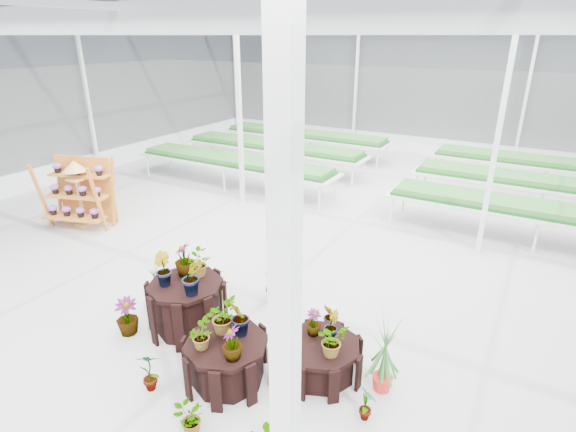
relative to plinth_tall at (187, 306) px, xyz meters
The scene contains 10 objects.
ground_plane 1.20m from the plinth_tall, 66.59° to the left, with size 24.00×24.00×0.00m, color gray.
greenhouse_shell 2.17m from the plinth_tall, 66.59° to the left, with size 18.00×24.00×4.50m, color white, non-canonical shape.
steel_frame 2.17m from the plinth_tall, 66.59° to the left, with size 18.00×24.00×4.50m, color silver, non-canonical shape.
nursery_benches 8.25m from the plinth_tall, 86.87° to the left, with size 16.00×7.00×0.84m, color silver, non-canonical shape.
plinth_tall is the anchor object (origin of this frame).
plinth_mid 1.35m from the plinth_tall, 26.57° to the right, with size 1.12×1.12×0.59m, color black.
plinth_low 2.21m from the plinth_tall, ahead, with size 1.08×1.08×0.49m, color black.
shelf_rack 5.22m from the plinth_tall, 159.73° to the left, with size 1.51×0.80×1.60m, color #B86425, non-canonical shape.
bird_table 5.19m from the plinth_tall, 159.45° to the left, with size 0.38×0.38×1.59m, color tan, non-canonical shape.
nursery_plants 0.99m from the plinth_tall, ahead, with size 4.34×3.17×1.35m.
Camera 1 is at (3.76, -5.30, 4.20)m, focal length 28.00 mm.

